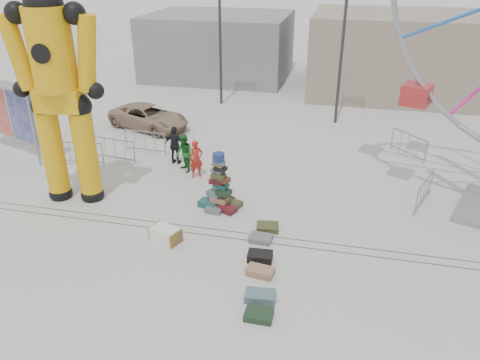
% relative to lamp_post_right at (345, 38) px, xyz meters
% --- Properties ---
extents(ground, '(90.00, 90.00, 0.00)m').
position_rel_lamp_post_right_xyz_m(ground, '(-3.09, -13.00, -4.48)').
color(ground, '#9E9E99').
rests_on(ground, ground).
extents(track_line_near, '(40.00, 0.04, 0.01)m').
position_rel_lamp_post_right_xyz_m(track_line_near, '(-3.09, -12.40, -4.48)').
color(track_line_near, '#47443F').
rests_on(track_line_near, ground).
extents(track_line_far, '(40.00, 0.04, 0.01)m').
position_rel_lamp_post_right_xyz_m(track_line_far, '(-3.09, -12.00, -4.48)').
color(track_line_far, '#47443F').
rests_on(track_line_far, ground).
extents(building_right, '(12.00, 8.00, 5.00)m').
position_rel_lamp_post_right_xyz_m(building_right, '(3.91, 7.00, -1.98)').
color(building_right, gray).
rests_on(building_right, ground).
extents(building_left, '(10.00, 8.00, 4.40)m').
position_rel_lamp_post_right_xyz_m(building_left, '(-9.09, 9.00, -2.28)').
color(building_left, gray).
rests_on(building_left, ground).
extents(lamp_post_right, '(1.41, 0.25, 8.00)m').
position_rel_lamp_post_right_xyz_m(lamp_post_right, '(0.00, 0.00, 0.00)').
color(lamp_post_right, '#2D2D30').
rests_on(lamp_post_right, ground).
extents(lamp_post_left, '(1.41, 0.25, 8.00)m').
position_rel_lamp_post_right_xyz_m(lamp_post_left, '(-7.00, 2.00, 0.00)').
color(lamp_post_left, '#2D2D30').
rests_on(lamp_post_left, ground).
extents(suitcase_tower, '(1.65, 1.37, 2.16)m').
position_rel_lamp_post_right_xyz_m(suitcase_tower, '(-3.80, -10.45, -3.88)').
color(suitcase_tower, '#1C5454').
rests_on(suitcase_tower, ground).
extents(crash_test_dummy, '(3.37, 1.48, 8.45)m').
position_rel_lamp_post_right_xyz_m(crash_test_dummy, '(-9.31, -11.00, -0.03)').
color(crash_test_dummy, black).
rests_on(crash_test_dummy, ground).
extents(banner_scaffold, '(4.52, 2.24, 3.28)m').
position_rel_lamp_post_right_xyz_m(banner_scaffold, '(-14.39, -7.62, -2.02)').
color(banner_scaffold, gray).
rests_on(banner_scaffold, ground).
extents(steamer_trunk, '(1.13, 0.91, 0.46)m').
position_rel_lamp_post_right_xyz_m(steamer_trunk, '(-4.94, -13.00, -4.25)').
color(steamer_trunk, silver).
rests_on(steamer_trunk, ground).
extents(row_case_0, '(0.80, 0.66, 0.19)m').
position_rel_lamp_post_right_xyz_m(row_case_0, '(-1.81, -11.61, -4.39)').
color(row_case_0, '#414321').
rests_on(row_case_0, ground).
extents(row_case_1, '(0.76, 0.59, 0.17)m').
position_rel_lamp_post_right_xyz_m(row_case_1, '(-1.92, -12.31, -4.39)').
color(row_case_1, slate).
rests_on(row_case_1, ground).
extents(row_case_2, '(0.78, 0.56, 0.25)m').
position_rel_lamp_post_right_xyz_m(row_case_2, '(-1.74, -13.36, -4.36)').
color(row_case_2, black).
rests_on(row_case_2, ground).
extents(row_case_3, '(0.85, 0.57, 0.22)m').
position_rel_lamp_post_right_xyz_m(row_case_3, '(-1.60, -14.07, -4.37)').
color(row_case_3, '#9B6F4F').
rests_on(row_case_3, ground).
extents(row_case_4, '(0.87, 0.56, 0.23)m').
position_rel_lamp_post_right_xyz_m(row_case_4, '(-1.40, -15.13, -4.37)').
color(row_case_4, slate).
rests_on(row_case_4, ground).
extents(row_case_5, '(0.73, 0.55, 0.19)m').
position_rel_lamp_post_right_xyz_m(row_case_5, '(-1.30, -15.82, -4.39)').
color(row_case_5, '#1C321F').
rests_on(row_case_5, ground).
extents(barricade_dummy_a, '(2.00, 0.31, 1.10)m').
position_rel_lamp_post_right_xyz_m(barricade_dummy_a, '(-10.69, -8.21, -3.93)').
color(barricade_dummy_a, gray).
rests_on(barricade_dummy_a, ground).
extents(barricade_dummy_b, '(2.00, 0.35, 1.10)m').
position_rel_lamp_post_right_xyz_m(barricade_dummy_b, '(-9.43, -7.51, -3.93)').
color(barricade_dummy_b, gray).
rests_on(barricade_dummy_b, ground).
extents(barricade_dummy_c, '(2.00, 0.26, 1.10)m').
position_rel_lamp_post_right_xyz_m(barricade_dummy_c, '(-8.49, -6.33, -3.93)').
color(barricade_dummy_c, gray).
rests_on(barricade_dummy_c, ground).
extents(barricade_wheel_front, '(0.82, 1.90, 1.10)m').
position_rel_lamp_post_right_xyz_m(barricade_wheel_front, '(3.48, -8.63, -3.93)').
color(barricade_wheel_front, gray).
rests_on(barricade_wheel_front, ground).
extents(barricade_wheel_back, '(1.40, 1.56, 1.10)m').
position_rel_lamp_post_right_xyz_m(barricade_wheel_back, '(3.33, -3.98, -3.93)').
color(barricade_wheel_back, gray).
rests_on(barricade_wheel_back, ground).
extents(pedestrian_red, '(0.69, 0.65, 1.58)m').
position_rel_lamp_post_right_xyz_m(pedestrian_red, '(-5.41, -8.19, -3.69)').
color(pedestrian_red, '#A22017').
rests_on(pedestrian_red, ground).
extents(pedestrian_green, '(0.99, 1.01, 1.64)m').
position_rel_lamp_post_right_xyz_m(pedestrian_green, '(-6.06, -7.81, -3.66)').
color(pedestrian_green, '#175D1D').
rests_on(pedestrian_green, ground).
extents(pedestrian_black, '(1.03, 0.49, 1.72)m').
position_rel_lamp_post_right_xyz_m(pedestrian_black, '(-6.71, -7.11, -3.62)').
color(pedestrian_black, black).
rests_on(pedestrian_black, ground).
extents(parked_suv, '(4.83, 3.36, 1.23)m').
position_rel_lamp_post_right_xyz_m(parked_suv, '(-9.66, -3.12, -3.87)').
color(parked_suv, '#957B60').
rests_on(parked_suv, ground).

